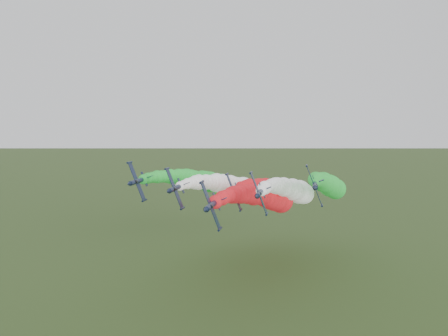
{
  "coord_description": "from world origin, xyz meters",
  "views": [
    {
      "loc": [
        12.65,
        -103.29,
        51.57
      ],
      "look_at": [
        -7.35,
        -1.11,
        41.46
      ],
      "focal_mm": 35.0,
      "sensor_mm": 36.0,
      "label": 1
    }
  ],
  "objects_px": {
    "jet_lead": "(266,197)",
    "jet_inner_right": "(293,190)",
    "jet_inner_left": "(236,187)",
    "jet_trail": "(273,190)",
    "jet_outer_right": "(328,185)",
    "jet_outer_left": "(208,182)"
  },
  "relations": [
    {
      "from": "jet_inner_right",
      "to": "jet_trail",
      "type": "bearing_deg",
      "value": 123.17
    },
    {
      "from": "jet_inner_left",
      "to": "jet_outer_left",
      "type": "height_order",
      "value": "jet_outer_left"
    },
    {
      "from": "jet_inner_right",
      "to": "jet_outer_right",
      "type": "height_order",
      "value": "jet_outer_right"
    },
    {
      "from": "jet_lead",
      "to": "jet_inner_left",
      "type": "bearing_deg",
      "value": 130.91
    },
    {
      "from": "jet_lead",
      "to": "jet_inner_right",
      "type": "relative_size",
      "value": 1.01
    },
    {
      "from": "jet_inner_right",
      "to": "jet_trail",
      "type": "height_order",
      "value": "jet_inner_right"
    },
    {
      "from": "jet_lead",
      "to": "jet_outer_left",
      "type": "xyz_separation_m",
      "value": [
        -23.48,
        16.05,
        2.52
      ]
    },
    {
      "from": "jet_lead",
      "to": "jet_inner_right",
      "type": "bearing_deg",
      "value": 61.12
    },
    {
      "from": "jet_inner_left",
      "to": "jet_trail",
      "type": "distance_m",
      "value": 18.35
    },
    {
      "from": "jet_lead",
      "to": "jet_trail",
      "type": "xyz_separation_m",
      "value": [
        -0.07,
        27.63,
        -1.37
      ]
    },
    {
      "from": "jet_lead",
      "to": "jet_outer_right",
      "type": "xyz_separation_m",
      "value": [
        20.76,
        21.16,
        1.88
      ]
    },
    {
      "from": "jet_lead",
      "to": "jet_inner_right",
      "type": "height_order",
      "value": "jet_inner_right"
    },
    {
      "from": "jet_inner_right",
      "to": "jet_outer_right",
      "type": "relative_size",
      "value": 1.0
    },
    {
      "from": "jet_inner_left",
      "to": "jet_inner_right",
      "type": "relative_size",
      "value": 1.0
    },
    {
      "from": "jet_inner_right",
      "to": "jet_outer_right",
      "type": "xyz_separation_m",
      "value": [
        12.53,
        6.24,
        1.4
      ]
    },
    {
      "from": "jet_inner_left",
      "to": "jet_trail",
      "type": "height_order",
      "value": "jet_inner_left"
    },
    {
      "from": "jet_lead",
      "to": "jet_trail",
      "type": "bearing_deg",
      "value": 90.15
    },
    {
      "from": "jet_inner_right",
      "to": "jet_inner_left",
      "type": "bearing_deg",
      "value": -177.94
    },
    {
      "from": "jet_inner_left",
      "to": "jet_outer_right",
      "type": "xyz_separation_m",
      "value": [
        33.06,
        6.98,
        0.67
      ]
    },
    {
      "from": "jet_lead",
      "to": "jet_outer_right",
      "type": "height_order",
      "value": "jet_outer_right"
    },
    {
      "from": "jet_lead",
      "to": "jet_inner_left",
      "type": "distance_m",
      "value": 18.81
    },
    {
      "from": "jet_inner_left",
      "to": "jet_outer_left",
      "type": "bearing_deg",
      "value": 170.55
    }
  ]
}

